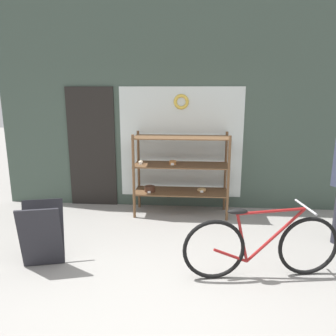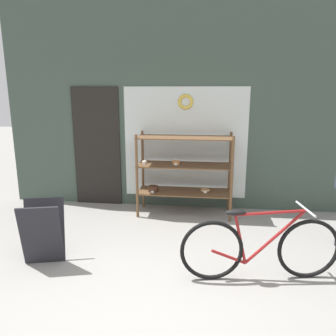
{
  "view_description": "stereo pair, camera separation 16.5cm",
  "coord_description": "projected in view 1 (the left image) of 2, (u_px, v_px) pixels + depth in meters",
  "views": [
    {
      "loc": [
        0.41,
        -2.77,
        2.03
      ],
      "look_at": [
        0.11,
        1.1,
        1.11
      ],
      "focal_mm": 35.0,
      "sensor_mm": 36.0,
      "label": 1
    },
    {
      "loc": [
        0.58,
        -2.76,
        2.03
      ],
      "look_at": [
        0.11,
        1.1,
        1.11
      ],
      "focal_mm": 35.0,
      "sensor_mm": 36.0,
      "label": 2
    }
  ],
  "objects": [
    {
      "name": "sandwich_board",
      "position": [
        42.0,
        235.0,
        3.83
      ],
      "size": [
        0.55,
        0.48,
        0.76
      ],
      "rotation": [
        0.0,
        0.0,
        0.26
      ],
      "color": "#232328",
      "rests_on": "ground_plane"
    },
    {
      "name": "storefront_facade",
      "position": [
        168.0,
        98.0,
        5.53
      ],
      "size": [
        5.94,
        0.13,
        3.93
      ],
      "color": "#3D4C42",
      "rests_on": "ground_plane"
    },
    {
      "name": "display_case",
      "position": [
        180.0,
        168.0,
        5.38
      ],
      "size": [
        1.54,
        0.53,
        1.37
      ],
      "color": "brown",
      "rests_on": "ground_plane"
    },
    {
      "name": "bicycle",
      "position": [
        261.0,
        246.0,
        3.59
      ],
      "size": [
        1.74,
        0.46,
        0.82
      ],
      "rotation": [
        0.0,
        0.0,
        0.16
      ],
      "color": "black",
      "rests_on": "ground_plane"
    },
    {
      "name": "ground_plane",
      "position": [
        148.0,
        304.0,
        3.19
      ],
      "size": [
        30.0,
        30.0,
        0.0
      ],
      "primitive_type": "plane",
      "color": "gray"
    }
  ]
}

